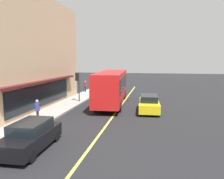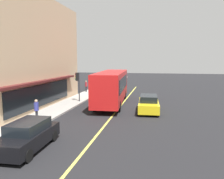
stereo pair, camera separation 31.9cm
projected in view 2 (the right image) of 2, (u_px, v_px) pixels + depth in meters
name	position (u px, v px, depth m)	size (l,w,h in m)	color
ground	(119.00, 108.00, 22.46)	(120.00, 120.00, 0.00)	black
sidewalk	(66.00, 105.00, 23.56)	(80.00, 2.54, 0.15)	#9E9B93
lane_centre_stripe	(119.00, 108.00, 22.46)	(36.00, 0.16, 0.01)	#D8D14C
bus	(112.00, 86.00, 24.08)	(11.27, 3.24, 3.50)	red
traffic_light	(78.00, 80.00, 24.91)	(0.30, 0.52, 3.20)	#2D2D33
car_black	(28.00, 136.00, 11.97)	(4.35, 1.95, 1.52)	black
car_yellow	(149.00, 104.00, 20.62)	(4.38, 2.03, 1.52)	yellow
pedestrian_at_corner	(86.00, 85.00, 32.63)	(0.34, 0.34, 1.61)	black
pedestrian_by_curb	(36.00, 108.00, 16.95)	(0.34, 0.34, 1.65)	black
pedestrian_mid_block	(98.00, 84.00, 33.44)	(0.34, 0.34, 1.71)	black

